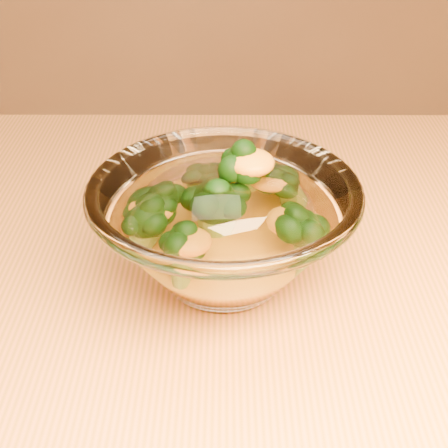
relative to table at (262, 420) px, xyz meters
name	(u,v)px	position (x,y,z in m)	size (l,w,h in m)	color
table	(262,420)	(0.00, 0.00, 0.00)	(1.20, 0.80, 0.75)	#BF6C39
glass_bowl	(224,229)	(-0.03, 0.07, 0.15)	(0.21, 0.21, 0.09)	white
cheese_sauce	(224,249)	(-0.03, 0.07, 0.13)	(0.11, 0.11, 0.03)	orange
broccoli_heap	(226,208)	(-0.03, 0.08, 0.16)	(0.15, 0.12, 0.08)	black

